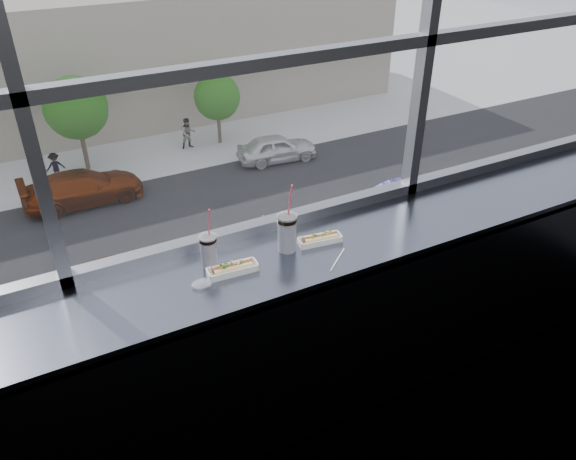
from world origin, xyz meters
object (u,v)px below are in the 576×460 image
hotdog_tray_left (232,268)px  soda_cup_right (287,231)px  hotdog_tray_right (320,239)px  car_near_c (113,271)px  wrapper (202,283)px  car_far_c (277,144)px  pedestrian_b (55,164)px  tree_center (76,108)px  car_near_d (267,232)px  soda_cup_left (209,249)px  tree_right (217,97)px  car_far_b (82,183)px  car_near_e (408,192)px  pedestrian_d (188,130)px  loose_straw (337,260)px

hotdog_tray_left → soda_cup_right: size_ratio=0.66×
hotdog_tray_right → car_near_c: bearing=95.1°
hotdog_tray_right → wrapper: bearing=-166.7°
wrapper → car_far_c: (12.51, 24.31, -11.03)m
pedestrian_b → tree_center: 3.16m
car_near_d → car_far_c: (4.52, 8.00, 0.10)m
hotdog_tray_right → pedestrian_b: 29.83m
wrapper → car_far_c: 29.48m
soda_cup_left → tree_right: size_ratio=0.08×
hotdog_tray_left → car_far_b: (1.66, 24.28, -10.96)m
car_near_e → tree_center: 17.75m
car_far_b → car_near_d: bearing=-143.7°
hotdog_tray_right → hotdog_tray_left: bearing=-168.2°
tree_center → pedestrian_d: bearing=0.8°
car_near_c → hotdog_tray_right: bearing=175.5°
car_far_b → car_near_d: size_ratio=1.20×
car_far_b → wrapper: bearing=174.5°
soda_cup_left → car_far_b: bearing=85.9°
car_near_c → pedestrian_d: pedestrian_d is taller
soda_cup_left → car_near_e: soda_cup_left is taller
loose_straw → pedestrian_b: 29.99m
car_near_c → tree_right: bearing=-38.8°
soda_cup_left → tree_center: bearing=84.7°
soda_cup_left → tree_right: 31.48m
soda_cup_right → loose_straw: (0.18, -0.20, -0.11)m
car_near_c → tree_center: tree_center is taller
car_far_b → car_far_c: (10.68, 0.00, -0.09)m
soda_cup_right → tree_right: (10.12, 28.23, -9.31)m
car_near_e → tree_center: (-12.82, 12.00, 2.54)m
hotdog_tray_left → loose_straw: 0.52m
soda_cup_right → car_near_c: 19.68m
hotdog_tray_left → loose_straw: (0.50, -0.15, -0.02)m
pedestrian_d → tree_right: (1.94, -0.08, 1.75)m
soda_cup_right → car_near_c: size_ratio=0.06×
soda_cup_left → car_far_b: size_ratio=0.05×
car_near_d → car_far_c: 9.19m
hotdog_tray_left → car_near_c: (1.34, 16.28, -11.01)m
car_far_b → pedestrian_d: (6.84, 4.08, -0.02)m
loose_straw → car_far_c: loose_straw is taller
wrapper → car_near_c: (1.50, 16.31, -10.99)m
soda_cup_right → tree_center: (2.22, 28.23, -8.66)m
car_near_c → tree_right: 15.17m
soda_cup_right → car_near_e: bearing=47.2°
soda_cup_left → pedestrian_d: soda_cup_left is taller
car_far_b → car_far_c: size_ratio=1.09×
car_near_c → car_far_b: car_far_b is taller
car_near_c → car_near_e: (14.03, 0.00, -0.11)m
hotdog_tray_left → tree_right: hotdog_tray_left is taller
soda_cup_right → hotdog_tray_left: bearing=-170.3°
car_far_c → pedestrian_b: (-11.50, 3.41, -0.13)m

